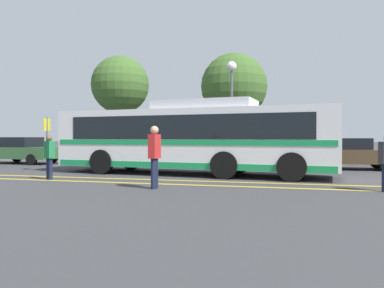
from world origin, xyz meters
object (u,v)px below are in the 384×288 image
parked_car_0 (23,150)px  parked_car_1 (133,151)px  bus_stop_sign (47,137)px  street_lamp (232,84)px  transit_bus (192,137)px  parked_car_3 (350,154)px  tree_0 (120,85)px  pedestrian_0 (154,153)px  parked_car_2 (243,154)px  tree_1 (234,87)px  pedestrian_1 (49,155)px

parked_car_0 → parked_car_1: (6.52, 0.50, 0.01)m
bus_stop_sign → street_lamp: (7.22, 6.84, 3.03)m
transit_bus → parked_car_3: (6.58, 4.15, -0.76)m
bus_stop_sign → street_lamp: size_ratio=0.41×
parked_car_1 → tree_0: bearing=33.1°
transit_bus → pedestrian_0: 4.38m
street_lamp → parked_car_3: bearing=-22.6°
parked_car_1 → parked_car_2: size_ratio=1.09×
tree_1 → tree_0: bearing=-164.6°
pedestrian_0 → tree_0: size_ratio=0.26×
transit_bus → parked_car_1: size_ratio=2.61×
parked_car_3 → parked_car_0: bearing=-90.2°
street_lamp → tree_0: 8.13m
pedestrian_0 → street_lamp: 11.55m
transit_bus → parked_car_2: 4.09m
transit_bus → street_lamp: 7.32m
transit_bus → parked_car_2: transit_bus is taller
transit_bus → street_lamp: street_lamp is taller
street_lamp → tree_0: (-7.86, 2.05, 0.49)m
parked_car_1 → tree_1: tree_1 is taller
parked_car_3 → street_lamp: size_ratio=0.76×
parked_car_1 → tree_1: size_ratio=0.62×
transit_bus → parked_car_0: 11.52m
tree_0 → tree_1: 7.71m
bus_stop_sign → street_lamp: bearing=-40.5°
pedestrian_1 → tree_1: (4.65, 13.81, 4.07)m
parked_car_0 → parked_car_3: parked_car_0 is taller
parked_car_1 → pedestrian_0: (4.34, -8.52, 0.30)m
pedestrian_0 → bus_stop_sign: bearing=63.6°
street_lamp → pedestrian_1: bearing=-117.6°
pedestrian_1 → parked_car_2: bearing=-102.4°
transit_bus → parked_car_2: (1.60, 3.68, -0.81)m
transit_bus → pedestrian_0: (-0.04, -4.36, -0.45)m
parked_car_2 → tree_1: bearing=15.7°
tree_1 → pedestrian_1: bearing=-108.6°
parked_car_3 → street_lamp: street_lamp is taller
parked_car_3 → tree_0: size_ratio=0.63×
street_lamp → tree_1: 4.14m
parked_car_3 → bus_stop_sign: bus_stop_sign is taller
parked_car_0 → pedestrian_0: bearing=56.3°
transit_bus → pedestrian_1: size_ratio=7.45×
bus_stop_sign → tree_1: size_ratio=0.33×
parked_car_0 → transit_bus: bearing=74.2°
street_lamp → transit_bus: bearing=-95.4°
parked_car_2 → bus_stop_sign: bus_stop_sign is taller
tree_1 → parked_car_3: bearing=-45.9°
parked_car_2 → pedestrian_0: size_ratio=2.24×
parked_car_2 → tree_1: size_ratio=0.57×
tree_0 → parked_car_1: bearing=-57.7°
parked_car_0 → parked_car_3: (17.47, 0.49, -0.01)m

